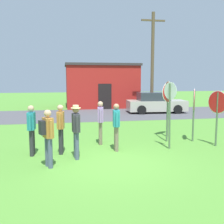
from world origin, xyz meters
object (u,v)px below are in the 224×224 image
stop_sign_low_front (170,105)px  person_in_blue (32,127)px  person_on_left (100,120)px  person_in_teal (61,126)px  parked_car_on_street (156,103)px  person_in_dark_shirt (76,129)px  stop_sign_rear_right (168,99)px  person_with_sunhat (47,134)px  person_near_signs (116,124)px  stop_sign_leaning_left (217,108)px  stop_sign_rear_left (194,105)px  utility_pole (152,61)px  stop_sign_center_cluster (168,100)px

stop_sign_low_front → person_in_blue: (-4.83, 0.05, -0.67)m
person_on_left → person_in_teal: size_ratio=1.00×
parked_car_on_street → person_in_dark_shirt: 12.25m
stop_sign_rear_right → person_with_sunhat: stop_sign_rear_right is taller
person_near_signs → person_in_teal: 1.94m
stop_sign_leaning_left → person_with_sunhat: size_ratio=1.26×
stop_sign_rear_left → stop_sign_rear_right: stop_sign_rear_right is taller
person_on_left → stop_sign_rear_right: bearing=13.6°
stop_sign_leaning_left → person_in_dark_shirt: 5.37m
person_in_dark_shirt → person_near_signs: bearing=25.7°
utility_pole → person_with_sunhat: (-7.08, -11.51, -2.87)m
utility_pole → stop_sign_rear_left: (-1.41, -9.32, -2.36)m
stop_sign_leaning_left → stop_sign_low_front: bearing=-178.4°
stop_sign_low_front → stop_sign_leaning_left: stop_sign_low_front is taller
stop_sign_leaning_left → person_near_signs: size_ratio=1.26×
person_near_signs → stop_sign_rear_left: bearing=13.4°
stop_sign_rear_right → person_in_blue: 5.88m
person_in_teal → person_near_signs: bearing=0.9°
person_in_dark_shirt → person_with_sunhat: person_in_dark_shirt is taller
person_with_sunhat → stop_sign_rear_left: bearing=21.2°
person_in_blue → person_near_signs: same height
stop_sign_low_front → stop_sign_center_cluster: size_ratio=0.99×
utility_pole → stop_sign_rear_left: utility_pole is taller
stop_sign_rear_left → person_in_teal: stop_sign_rear_left is taller
utility_pole → person_near_signs: 11.56m
parked_car_on_street → stop_sign_center_cluster: (-2.66, -8.77, 1.02)m
person_in_teal → stop_sign_leaning_left: bearing=-0.4°
utility_pole → person_on_left: size_ratio=4.35×
utility_pole → stop_sign_low_front: bearing=-105.4°
parked_car_on_street → stop_sign_low_front: (-3.01, -9.86, 0.93)m
stop_sign_rear_left → person_with_sunhat: size_ratio=1.28×
stop_sign_rear_right → stop_sign_leaning_left: (1.21, -1.84, -0.21)m
stop_sign_center_cluster → person_in_blue: size_ratio=1.46×
stop_sign_rear_right → person_in_dark_shirt: size_ratio=1.39×
stop_sign_rear_left → stop_sign_rear_right: size_ratio=0.90×
stop_sign_center_cluster → person_in_dark_shirt: 4.17m
person_in_dark_shirt → stop_sign_rear_left: bearing=17.3°
person_on_left → stop_sign_low_front: bearing=-25.9°
person_on_left → person_with_sunhat: bearing=-127.8°
stop_sign_leaning_left → stop_sign_rear_right: bearing=123.3°
parked_car_on_street → stop_sign_rear_right: size_ratio=1.83×
person_in_blue → person_on_left: bearing=24.0°
person_in_blue → person_in_dark_shirt: bearing=-23.6°
person_on_left → person_near_signs: size_ratio=1.00×
person_in_teal → person_in_dark_shirt: size_ratio=0.97×
person_on_left → person_in_teal: (-1.51, -1.06, 0.00)m
parked_car_on_street → person_in_blue: 12.56m
person_on_left → parked_car_on_street: bearing=58.3°
parked_car_on_street → person_with_sunhat: (-7.26, -11.13, 0.29)m
stop_sign_rear_right → stop_sign_leaning_left: stop_sign_rear_right is taller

